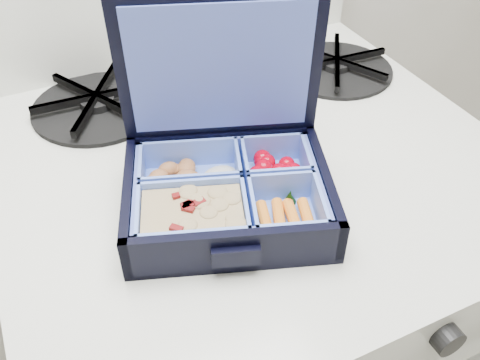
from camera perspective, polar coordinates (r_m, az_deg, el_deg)
name	(u,v)px	position (r m, az deg, el deg)	size (l,w,h in m)	color
stove	(242,345)	(0.99, 0.20, -17.23)	(0.60, 0.60, 0.89)	white
bento_box	(228,195)	(0.55, -1.30, -1.62)	(0.21, 0.16, 0.05)	black
burner_grate	(337,64)	(0.81, 10.26, 12.12)	(0.16, 0.16, 0.02)	black
burner_grate_rear	(97,102)	(0.74, -14.98, 8.01)	(0.17, 0.17, 0.02)	black
fork	(271,130)	(0.67, 3.33, 5.39)	(0.03, 0.20, 0.01)	#BCBCBC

